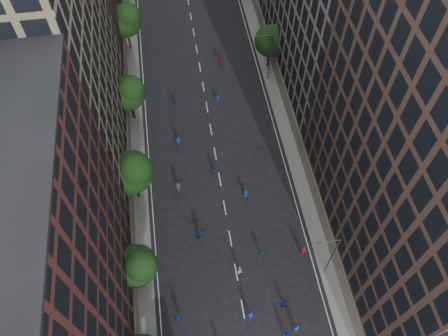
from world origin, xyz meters
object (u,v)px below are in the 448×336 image
(streetlamp_near, at_px, (331,255))
(streetlamp_far, at_px, (269,55))
(skater_2, at_px, (286,334))
(skater_1, at_px, (296,329))

(streetlamp_near, bearing_deg, streetlamp_far, 90.00)
(streetlamp_near, bearing_deg, skater_2, -133.06)
(skater_1, bearing_deg, streetlamp_near, -138.95)
(streetlamp_near, distance_m, skater_1, 9.06)
(streetlamp_near, height_order, skater_2, streetlamp_near)
(streetlamp_far, relative_size, skater_2, 5.25)
(streetlamp_far, bearing_deg, skater_1, -97.18)
(skater_2, bearing_deg, streetlamp_far, -79.85)
(streetlamp_far, relative_size, skater_1, 5.01)
(streetlamp_near, xyz_separation_m, skater_1, (-4.95, -6.27, -4.26))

